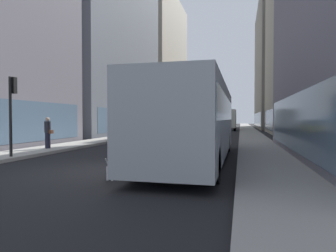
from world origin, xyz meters
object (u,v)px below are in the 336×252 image
object	(u,v)px
transit_bus	(196,118)
traffic_light_near	(12,103)
car_grey_wagon	(201,125)
car_yellow_taxi	(212,126)
dalmatian_dog	(114,161)
box_truck	(228,119)
car_blue_hatchback	(182,128)
pedestrian_with_handbag	(48,132)

from	to	relation	value
transit_bus	traffic_light_near	bearing A→B (deg)	-168.13
traffic_light_near	car_grey_wagon	bearing A→B (deg)	83.78
transit_bus	car_yellow_taxi	world-z (taller)	transit_bus
car_grey_wagon	car_yellow_taxi	distance (m)	9.03
dalmatian_dog	traffic_light_near	bearing A→B (deg)	155.94
dalmatian_dog	traffic_light_near	size ratio (longest dim) A/B	0.28
box_truck	dalmatian_dog	xyz separation A→B (m)	(-1.79, -36.99, -1.15)
car_grey_wagon	car_blue_hatchback	world-z (taller)	same
transit_bus	car_blue_hatchback	world-z (taller)	transit_bus
traffic_light_near	car_yellow_taxi	bearing A→B (deg)	76.41
car_blue_hatchback	pedestrian_with_handbag	size ratio (longest dim) A/B	2.37
dalmatian_dog	traffic_light_near	distance (m)	6.75
car_grey_wagon	car_blue_hatchback	distance (m)	15.07
pedestrian_with_handbag	box_truck	bearing A→B (deg)	74.91
car_blue_hatchback	car_yellow_taxi	distance (m)	6.81
car_grey_wagon	car_yellow_taxi	xyz separation A→B (m)	(2.40, -8.70, 0.00)
car_yellow_taxi	dalmatian_dog	size ratio (longest dim) A/B	4.53
car_grey_wagon	car_yellow_taxi	size ratio (longest dim) A/B	0.95
car_blue_hatchback	dalmatian_dog	bearing A→B (deg)	-84.14
pedestrian_with_handbag	car_grey_wagon	bearing A→B (deg)	81.88
car_yellow_taxi	box_truck	bearing A→B (deg)	80.05
car_blue_hatchback	car_grey_wagon	bearing A→B (deg)	90.00
car_grey_wagon	box_truck	world-z (taller)	box_truck
transit_bus	traffic_light_near	xyz separation A→B (m)	(-7.70, -1.62, 0.66)
box_truck	car_blue_hatchback	bearing A→B (deg)	-104.48
car_blue_hatchback	car_yellow_taxi	world-z (taller)	same
car_blue_hatchback	box_truck	bearing A→B (deg)	75.52
car_grey_wagon	car_yellow_taxi	bearing A→B (deg)	-74.58
transit_bus	car_grey_wagon	size ratio (longest dim) A/B	2.77
car_grey_wagon	car_blue_hatchback	bearing A→B (deg)	-90.00
box_truck	traffic_light_near	bearing A→B (deg)	-102.64
transit_bus	box_truck	size ratio (longest dim) A/B	1.54
car_grey_wagon	car_blue_hatchback	size ratio (longest dim) A/B	1.04
pedestrian_with_handbag	car_blue_hatchback	bearing A→B (deg)	74.30
car_grey_wagon	pedestrian_with_handbag	xyz separation A→B (m)	(-4.37, -30.63, 0.19)
pedestrian_with_handbag	traffic_light_near	xyz separation A→B (m)	(0.67, -3.30, 1.42)
pedestrian_with_handbag	traffic_light_near	distance (m)	3.66
car_grey_wagon	box_truck	distance (m)	4.11
car_grey_wagon	transit_bus	bearing A→B (deg)	-82.94
car_grey_wagon	pedestrian_with_handbag	bearing A→B (deg)	-98.12
box_truck	traffic_light_near	xyz separation A→B (m)	(-7.70, -34.35, 0.77)
car_grey_wagon	box_truck	xyz separation A→B (m)	(4.00, 0.42, 0.84)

